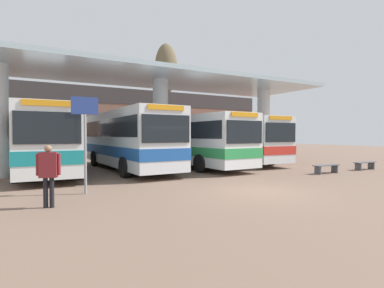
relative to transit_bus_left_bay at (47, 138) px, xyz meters
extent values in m
plane|color=#755B4C|center=(6.28, -10.14, -1.89)|extent=(100.00, 100.00, 0.00)
cube|color=brown|center=(6.28, 13.59, 1.66)|extent=(40.00, 0.50, 7.09)
cube|color=#332D2D|center=(6.28, 13.59, 4.35)|extent=(40.00, 0.58, 1.70)
cylinder|color=silver|center=(6.28, -1.35, 0.84)|extent=(0.93, 0.93, 5.44)
cylinder|color=silver|center=(14.73, -1.35, 0.84)|extent=(0.93, 0.93, 5.44)
cube|color=#9EB2BC|center=(6.28, -1.35, 3.68)|extent=(21.90, 6.72, 0.24)
cube|color=white|center=(0.00, 0.01, -0.03)|extent=(3.12, 11.95, 3.07)
cube|color=black|center=(0.00, 0.01, 0.56)|extent=(3.14, 11.48, 0.98)
cube|color=teal|center=(0.00, 0.01, -0.72)|extent=(3.17, 11.99, 0.55)
cube|color=black|center=(-0.29, -5.93, 0.43)|extent=(2.34, 0.18, 1.23)
cube|color=orange|center=(-0.29, -5.93, 1.37)|extent=(1.78, 0.14, 0.22)
cylinder|color=black|center=(-1.45, -3.59, -1.39)|extent=(0.33, 1.01, 0.99)
cylinder|color=black|center=(1.09, -3.72, -1.39)|extent=(0.33, 1.01, 0.99)
cylinder|color=black|center=(-1.11, 3.32, -1.39)|extent=(0.33, 1.01, 0.99)
cylinder|color=black|center=(1.43, 3.20, -1.39)|extent=(0.33, 1.01, 0.99)
cube|color=silver|center=(4.26, -0.95, -0.02)|extent=(2.70, 10.96, 3.08)
cube|color=black|center=(4.26, -0.95, 0.56)|extent=(2.73, 10.52, 0.98)
cube|color=#1E519E|center=(4.26, -0.95, -0.71)|extent=(2.74, 11.00, 0.55)
cube|color=black|center=(4.36, -6.43, 0.44)|extent=(2.29, 0.10, 1.23)
cube|color=orange|center=(4.36, -6.43, 1.38)|extent=(1.75, 0.08, 0.22)
cylinder|color=black|center=(3.08, -4.35, -1.38)|extent=(0.30, 1.01, 1.00)
cylinder|color=black|center=(5.57, -4.31, -1.38)|extent=(0.30, 1.01, 1.00)
cylinder|color=black|center=(2.96, 2.03, -1.38)|extent=(0.30, 1.01, 1.00)
cylinder|color=black|center=(5.45, 2.08, -1.38)|extent=(0.30, 1.01, 1.00)
cube|color=white|center=(8.38, -0.81, -0.11)|extent=(2.88, 11.70, 2.89)
cube|color=black|center=(8.38, -0.81, 0.44)|extent=(2.91, 11.24, 0.93)
cube|color=#2D934C|center=(8.38, -0.81, -0.77)|extent=(2.92, 11.74, 0.52)
cube|color=black|center=(8.58, -6.65, 0.32)|extent=(2.28, 0.14, 1.16)
cube|color=orange|center=(8.58, -6.65, 1.19)|extent=(1.74, 0.11, 0.22)
cylinder|color=black|center=(7.27, -4.45, -1.39)|extent=(0.31, 1.01, 1.00)
cylinder|color=black|center=(9.75, -4.37, -1.39)|extent=(0.31, 1.01, 1.00)
cylinder|color=black|center=(7.03, 2.34, -1.39)|extent=(0.31, 1.01, 1.00)
cylinder|color=black|center=(9.51, 2.43, -1.39)|extent=(0.31, 1.01, 1.00)
cube|color=silver|center=(12.40, 0.21, -0.11)|extent=(2.99, 11.74, 2.86)
cube|color=black|center=(12.40, 0.21, 0.43)|extent=(3.01, 11.28, 0.91)
cube|color=red|center=(12.40, 0.21, -0.75)|extent=(3.03, 11.78, 0.51)
cube|color=black|center=(12.13, -5.63, 0.32)|extent=(2.27, 0.16, 1.14)
cube|color=orange|center=(12.13, -5.63, 1.18)|extent=(1.73, 0.13, 0.22)
cylinder|color=black|center=(11.00, -3.34, -1.35)|extent=(0.33, 1.08, 1.07)
cylinder|color=black|center=(13.47, -3.45, -1.35)|extent=(0.33, 1.08, 1.07)
cylinder|color=black|center=(11.31, 3.47, -1.35)|extent=(0.33, 1.08, 1.07)
cylinder|color=black|center=(13.78, 3.36, -1.35)|extent=(0.33, 1.08, 1.07)
cube|color=#4C5156|center=(12.94, -8.10, -1.45)|extent=(1.72, 0.44, 0.04)
cube|color=#4C5156|center=(12.26, -8.10, -1.68)|extent=(0.07, 0.37, 0.42)
cube|color=#4C5156|center=(13.63, -8.10, -1.68)|extent=(0.07, 0.37, 0.42)
cube|color=#4C5156|center=(16.44, -8.10, -1.45)|extent=(1.64, 0.44, 0.04)
cube|color=#4C5156|center=(15.79, -8.10, -1.68)|extent=(0.07, 0.37, 0.42)
cube|color=#4C5156|center=(17.09, -8.10, -1.68)|extent=(0.07, 0.37, 0.42)
cylinder|color=gray|center=(0.74, -7.58, -0.50)|extent=(0.09, 0.09, 2.77)
cube|color=navy|center=(0.74, -7.58, 1.18)|extent=(0.90, 0.06, 0.60)
cylinder|color=black|center=(-0.60, -9.13, -1.46)|extent=(0.16, 0.16, 0.86)
cylinder|color=black|center=(-0.45, -9.18, -1.46)|extent=(0.16, 0.16, 0.86)
cube|color=maroon|center=(-0.52, -9.15, -0.67)|extent=(0.52, 0.38, 0.71)
sphere|color=#89664C|center=(-0.52, -9.15, -0.22)|extent=(0.20, 0.20, 0.20)
cylinder|color=maroon|center=(-0.79, -9.07, -0.67)|extent=(0.12, 0.12, 0.61)
cylinder|color=maroon|center=(-0.26, -9.23, -0.67)|extent=(0.12, 0.12, 0.61)
cylinder|color=brown|center=(10.93, 7.99, 1.68)|extent=(0.35, 0.35, 7.13)
ellipsoid|color=brown|center=(10.93, 7.99, 6.56)|extent=(2.17, 2.17, 4.78)
cube|color=silver|center=(1.56, 10.22, -1.10)|extent=(4.36, 1.90, 1.11)
cube|color=#1E2328|center=(1.56, 10.22, -0.24)|extent=(2.41, 1.72, 0.60)
cylinder|color=black|center=(2.92, 11.10, -1.55)|extent=(0.67, 0.23, 0.67)
cylinder|color=black|center=(2.89, 9.28, -1.55)|extent=(0.67, 0.23, 0.67)
cylinder|color=black|center=(0.23, 11.15, -1.55)|extent=(0.67, 0.23, 0.67)
cylinder|color=black|center=(0.20, 9.33, -1.55)|extent=(0.67, 0.23, 0.67)
camera|label=1|loc=(-1.12, -18.43, 0.16)|focal=28.00mm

